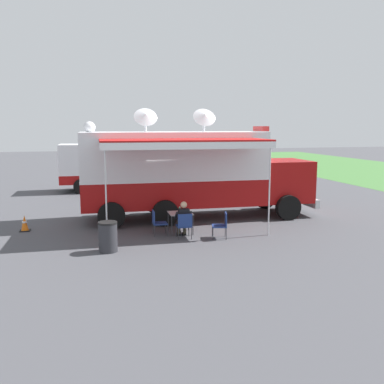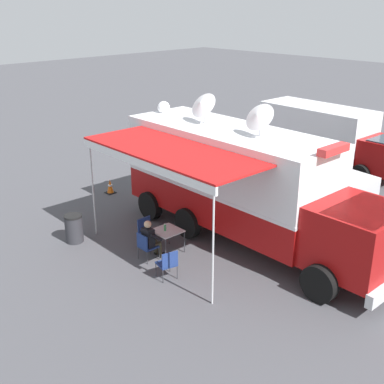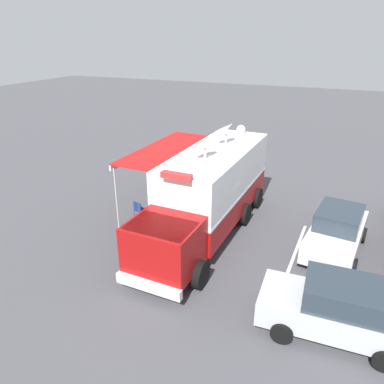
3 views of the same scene
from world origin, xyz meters
TOP-DOWN VIEW (x-y plane):
  - ground_plane at (0.00, 0.00)m, footprint 100.00×100.00m
  - lot_stripe at (-3.78, 1.03)m, footprint 0.29×4.80m
  - command_truck at (0.06, 0.75)m, footprint 5.06×9.57m
  - folding_table at (2.41, -0.27)m, footprint 0.83×0.83m
  - water_bottle at (2.46, -0.30)m, footprint 0.07×0.07m
  - folding_chair_at_table at (3.21, -0.32)m, footprint 0.50×0.50m
  - folding_chair_beside_table at (2.52, -1.12)m, footprint 0.50×0.50m
  - folding_chair_spare_by_truck at (3.44, 0.93)m, footprint 0.59×0.59m
  - seated_responder at (3.02, -0.31)m, footprint 0.67×0.56m
  - trash_bin at (4.04, -2.87)m, footprint 0.57×0.57m
  - traffic_cone at (0.71, -5.60)m, footprint 0.36×0.36m
  - car_behind_truck at (-5.15, 0.23)m, footprint 2.42×4.40m
  - car_far_corner at (-5.41, 4.92)m, footprint 4.26×2.13m

SIDE VIEW (x-z plane):
  - ground_plane at x=0.00m, z-range 0.00..0.00m
  - lot_stripe at x=-3.78m, z-range 0.00..0.01m
  - traffic_cone at x=0.71m, z-range -0.01..0.57m
  - trash_bin at x=4.04m, z-range 0.00..0.91m
  - folding_chair_at_table at x=3.21m, z-range 0.08..0.95m
  - folding_chair_beside_table at x=2.52m, z-range 0.08..0.95m
  - folding_chair_spare_by_truck at x=3.44m, z-range 0.08..0.95m
  - seated_responder at x=3.02m, z-range 0.03..1.28m
  - folding_table at x=2.41m, z-range 0.31..1.04m
  - water_bottle at x=2.46m, z-range 0.72..0.95m
  - car_behind_truck at x=-5.15m, z-range 0.00..1.76m
  - car_far_corner at x=-5.41m, z-range 0.00..1.76m
  - command_truck at x=0.06m, z-range -0.32..4.21m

